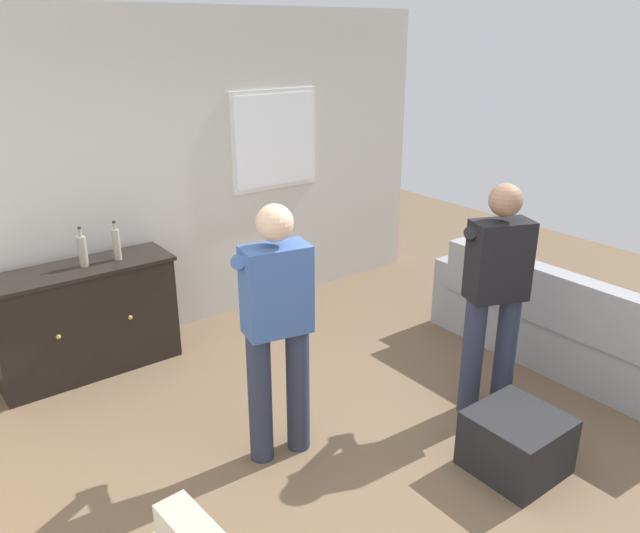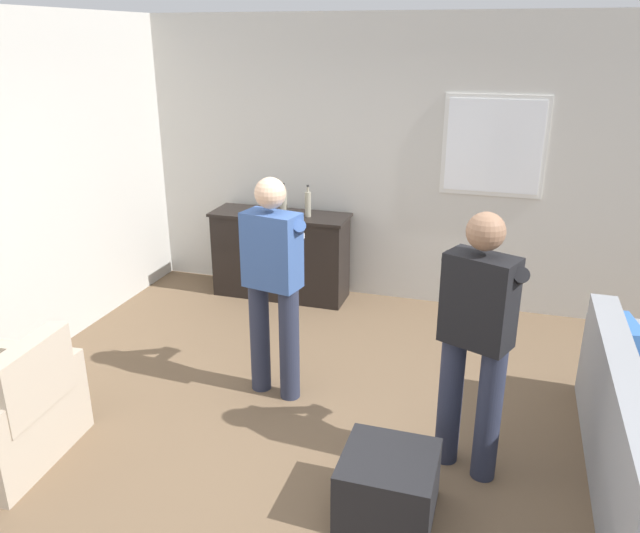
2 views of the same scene
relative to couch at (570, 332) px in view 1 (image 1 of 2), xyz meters
The scene contains 9 objects.
ground 1.98m from the couch, behind, with size 10.40×10.40×0.00m, color brown.
wall_back_with_window 3.48m from the couch, 125.57° to the left, with size 5.20×0.15×2.80m.
couch is the anchor object (origin of this frame).
sideboard_cabinet 3.86m from the couch, 142.70° to the left, with size 1.41×0.49×0.89m.
bottle_wine_green 3.67m from the couch, 140.00° to the left, with size 0.06×0.06×0.32m.
bottle_liquor_amber 3.88m from the couch, 142.35° to the left, with size 0.07×0.07×0.32m.
ottoman 1.46m from the couch, 159.55° to the right, with size 0.53×0.53×0.38m, color black.
person_standing_left 2.57m from the couch, 167.65° to the left, with size 0.55×0.51×1.68m.
person_standing_right 1.14m from the couch, behind, with size 0.51×0.52×1.68m.
Camera 1 is at (-2.35, -2.38, 2.60)m, focal length 35.00 mm.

